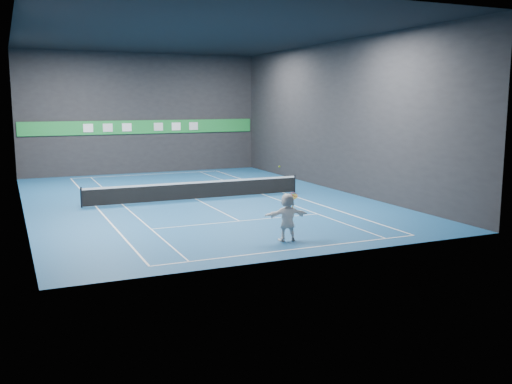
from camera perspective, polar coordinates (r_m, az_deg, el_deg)
name	(u,v)px	position (r m, az deg, el deg)	size (l,w,h in m)	color
ground	(196,199)	(32.09, -5.98, -0.73)	(26.00, 26.00, 0.00)	navy
ceiling	(194,34)	(31.82, -6.26, 15.45)	(26.00, 26.00, 0.00)	black
wall_back	(142,114)	(44.19, -11.33, 7.69)	(18.00, 0.10, 9.00)	black
wall_front	(312,129)	(19.67, 5.62, 6.28)	(18.00, 0.10, 9.00)	black
wall_left	(17,121)	(30.13, -22.75, 6.59)	(0.10, 26.00, 9.00)	black
wall_right	(336,117)	(35.44, 7.99, 7.47)	(0.10, 26.00, 9.00)	black
baseline_near	(295,249)	(21.33, 3.96, -5.73)	(10.98, 0.08, 0.01)	white
baseline_far	(147,174)	(43.44, -10.82, 1.73)	(10.98, 0.08, 0.01)	white
sideline_doubles_left	(96,207)	(30.88, -15.72, -1.41)	(0.08, 23.78, 0.01)	white
sideline_doubles_right	(284,193)	(34.15, 2.81, -0.09)	(0.08, 23.78, 0.01)	white
sideline_singles_left	(122,205)	(31.10, -13.21, -1.23)	(0.06, 23.78, 0.01)	white
sideline_singles_right	(263,194)	(33.56, 0.71, -0.25)	(0.06, 23.78, 0.01)	white
service_line_near	(240,221)	(26.18, -1.66, -2.92)	(8.23, 0.06, 0.01)	white
service_line_far	(166,184)	(38.16, -8.95, 0.78)	(8.23, 0.06, 0.01)	white
center_service_line	(196,199)	(32.09, -5.98, -0.73)	(0.06, 12.80, 0.01)	white
player	(287,217)	(22.39, 3.15, -2.52)	(1.76, 0.56, 1.90)	white
tennis_ball	(279,167)	(22.02, 2.35, 2.55)	(0.07, 0.07, 0.07)	#CCF829
tennis_net	(196,190)	(32.00, -6.00, 0.22)	(12.50, 0.10, 1.07)	black
sponsor_banner	(143,127)	(44.16, -11.27, 6.39)	(17.64, 0.11, 1.00)	#1E8A38
tennis_racket	(294,197)	(22.43, 3.82, -0.46)	(0.42, 0.40, 0.72)	red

